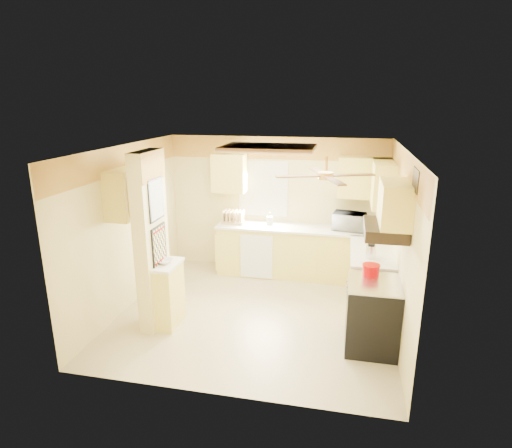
% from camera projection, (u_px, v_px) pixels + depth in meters
% --- Properties ---
extents(floor, '(4.00, 4.00, 0.00)m').
position_uv_depth(floor, '(255.00, 314.00, 6.51)').
color(floor, tan).
rests_on(floor, ground).
extents(ceiling, '(4.00, 4.00, 0.00)m').
position_uv_depth(ceiling, '(255.00, 148.00, 5.81)').
color(ceiling, white).
rests_on(ceiling, wall_back).
extents(wall_back, '(4.00, 0.00, 4.00)m').
position_uv_depth(wall_back, '(276.00, 205.00, 7.94)').
color(wall_back, '#DDCC87').
rests_on(wall_back, floor).
extents(wall_front, '(4.00, 0.00, 4.00)m').
position_uv_depth(wall_front, '(216.00, 291.00, 4.38)').
color(wall_front, '#DDCC87').
rests_on(wall_front, floor).
extents(wall_left, '(0.00, 3.80, 3.80)m').
position_uv_depth(wall_left, '(128.00, 227.00, 6.56)').
color(wall_left, '#DDCC87').
rests_on(wall_left, floor).
extents(wall_right, '(0.00, 3.80, 3.80)m').
position_uv_depth(wall_right, '(400.00, 245.00, 5.76)').
color(wall_right, '#DDCC87').
rests_on(wall_right, floor).
extents(wallpaper_border, '(4.00, 0.02, 0.40)m').
position_uv_depth(wallpaper_border, '(277.00, 148.00, 7.63)').
color(wallpaper_border, '#FFC44B').
rests_on(wallpaper_border, wall_back).
extents(partition_column, '(0.20, 0.70, 2.50)m').
position_uv_depth(partition_column, '(151.00, 241.00, 5.91)').
color(partition_column, '#DDCC87').
rests_on(partition_column, floor).
extents(partition_ledge, '(0.25, 0.55, 0.90)m').
position_uv_depth(partition_ledge, '(170.00, 296.00, 6.09)').
color(partition_ledge, '#F6E360').
rests_on(partition_ledge, floor).
extents(ledge_top, '(0.28, 0.58, 0.04)m').
position_uv_depth(ledge_top, '(168.00, 265.00, 5.96)').
color(ledge_top, white).
rests_on(ledge_top, partition_ledge).
extents(lower_cabinets_back, '(3.00, 0.60, 0.90)m').
position_uv_depth(lower_cabinets_back, '(300.00, 253.00, 7.79)').
color(lower_cabinets_back, '#F6E360').
rests_on(lower_cabinets_back, floor).
extents(lower_cabinets_right, '(0.60, 1.40, 0.90)m').
position_uv_depth(lower_cabinets_right, '(370.00, 280.00, 6.61)').
color(lower_cabinets_right, '#F6E360').
rests_on(lower_cabinets_right, floor).
extents(countertop_back, '(3.04, 0.64, 0.04)m').
position_uv_depth(countertop_back, '(301.00, 228.00, 7.65)').
color(countertop_back, white).
rests_on(countertop_back, lower_cabinets_back).
extents(countertop_right, '(0.64, 1.44, 0.04)m').
position_uv_depth(countertop_right, '(372.00, 252.00, 6.48)').
color(countertop_right, white).
rests_on(countertop_right, lower_cabinets_right).
extents(dishwasher_panel, '(0.58, 0.02, 0.80)m').
position_uv_depth(dishwasher_panel, '(256.00, 257.00, 7.65)').
color(dishwasher_panel, white).
rests_on(dishwasher_panel, lower_cabinets_back).
extents(window, '(0.92, 0.02, 1.02)m').
position_uv_depth(window, '(263.00, 189.00, 7.90)').
color(window, white).
rests_on(window, wall_back).
extents(upper_cab_back_left, '(0.60, 0.35, 0.70)m').
position_uv_depth(upper_cab_back_left, '(229.00, 173.00, 7.78)').
color(upper_cab_back_left, '#F6E360').
rests_on(upper_cab_back_left, wall_back).
extents(upper_cab_back_right, '(0.90, 0.35, 0.70)m').
position_uv_depth(upper_cab_back_right, '(365.00, 178.00, 7.30)').
color(upper_cab_back_right, '#F6E360').
rests_on(upper_cab_back_right, wall_back).
extents(upper_cab_right, '(0.35, 1.00, 0.70)m').
position_uv_depth(upper_cab_right, '(383.00, 184.00, 6.80)').
color(upper_cab_right, '#F6E360').
rests_on(upper_cab_right, wall_right).
extents(upper_cab_left_wall, '(0.35, 0.75, 0.70)m').
position_uv_depth(upper_cab_left_wall, '(127.00, 193.00, 6.12)').
color(upper_cab_left_wall, '#F6E360').
rests_on(upper_cab_left_wall, wall_left).
extents(upper_cab_over_stove, '(0.35, 0.76, 0.52)m').
position_uv_depth(upper_cab_over_stove, '(395.00, 203.00, 5.08)').
color(upper_cab_over_stove, '#F6E360').
rests_on(upper_cab_over_stove, wall_right).
extents(stove, '(0.68, 0.77, 0.92)m').
position_uv_depth(stove, '(372.00, 315.00, 5.53)').
color(stove, black).
rests_on(stove, floor).
extents(range_hood, '(0.50, 0.76, 0.14)m').
position_uv_depth(range_hood, '(385.00, 230.00, 5.19)').
color(range_hood, black).
rests_on(range_hood, upper_cab_over_stove).
extents(poster_menu, '(0.02, 0.42, 0.57)m').
position_uv_depth(poster_menu, '(156.00, 200.00, 5.72)').
color(poster_menu, black).
rests_on(poster_menu, partition_column).
extents(poster_nashville, '(0.02, 0.42, 0.57)m').
position_uv_depth(poster_nashville, '(159.00, 245.00, 5.90)').
color(poster_nashville, black).
rests_on(poster_nashville, partition_column).
extents(ceiling_light_panel, '(1.35, 0.95, 0.06)m').
position_uv_depth(ceiling_light_panel, '(269.00, 148.00, 6.27)').
color(ceiling_light_panel, brown).
rests_on(ceiling_light_panel, ceiling).
extents(ceiling_fan, '(1.15, 1.15, 0.26)m').
position_uv_depth(ceiling_fan, '(326.00, 175.00, 5.01)').
color(ceiling_fan, gold).
rests_on(ceiling_fan, ceiling).
extents(vent_grate, '(0.02, 0.40, 0.25)m').
position_uv_depth(vent_grate, '(416.00, 180.00, 4.63)').
color(vent_grate, black).
rests_on(vent_grate, wall_right).
extents(microwave, '(0.60, 0.46, 0.30)m').
position_uv_depth(microwave, '(349.00, 221.00, 7.46)').
color(microwave, white).
rests_on(microwave, countertop_back).
extents(bowl, '(0.27, 0.27, 0.06)m').
position_uv_depth(bowl, '(164.00, 261.00, 5.96)').
color(bowl, white).
rests_on(bowl, ledge_top).
extents(dutch_oven, '(0.23, 0.23, 0.15)m').
position_uv_depth(dutch_oven, '(371.00, 270.00, 5.59)').
color(dutch_oven, '#A80001').
rests_on(dutch_oven, stove).
extents(kettle, '(0.15, 0.15, 0.22)m').
position_uv_depth(kettle, '(371.00, 251.00, 6.13)').
color(kettle, silver).
rests_on(kettle, countertop_right).
extents(dish_rack, '(0.41, 0.31, 0.23)m').
position_uv_depth(dish_rack, '(233.00, 219.00, 7.89)').
color(dish_rack, tan).
rests_on(dish_rack, countertop_back).
extents(utensil_crock, '(0.12, 0.12, 0.23)m').
position_uv_depth(utensil_crock, '(270.00, 220.00, 7.80)').
color(utensil_crock, white).
rests_on(utensil_crock, countertop_back).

